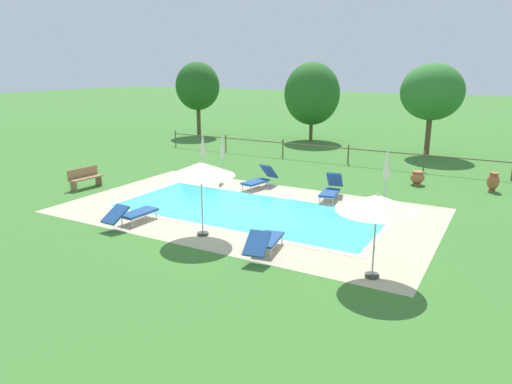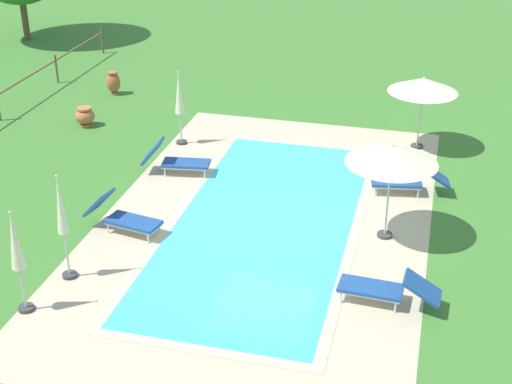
# 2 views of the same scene
# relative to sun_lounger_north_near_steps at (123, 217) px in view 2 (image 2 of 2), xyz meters

# --- Properties ---
(ground_plane) EXTENTS (160.00, 160.00, 0.00)m
(ground_plane) POSITION_rel_sun_lounger_north_near_steps_xyz_m (1.22, -3.15, -0.39)
(ground_plane) COLOR #3D752D
(pool_deck_paving) EXTENTS (13.41, 7.87, 0.01)m
(pool_deck_paving) POSITION_rel_sun_lounger_north_near_steps_xyz_m (1.22, -3.15, -0.38)
(pool_deck_paving) COLOR #BCAD8E
(pool_deck_paving) RESTS_ON ground
(swimming_pool_water) EXTENTS (9.70, 4.17, 0.01)m
(swimming_pool_water) POSITION_rel_sun_lounger_north_near_steps_xyz_m (1.22, -3.15, -0.38)
(swimming_pool_water) COLOR #42CCD6
(swimming_pool_water) RESTS_ON ground
(pool_coping_rim) EXTENTS (10.18, 4.65, 0.01)m
(pool_coping_rim) POSITION_rel_sun_lounger_north_near_steps_xyz_m (1.22, -3.15, -0.38)
(pool_coping_rim) COLOR beige
(pool_coping_rim) RESTS_ON ground
(sun_lounger_north_near_steps) EXTENTS (0.93, 1.98, 0.95)m
(sun_lounger_north_near_steps) POSITION_rel_sun_lounger_north_near_steps_xyz_m (0.00, 0.00, 0.00)
(sun_lounger_north_near_steps) COLOR navy
(sun_lounger_north_near_steps) RESTS_ON ground
(sun_lounger_north_mid) EXTENTS (0.72, 2.08, 0.76)m
(sun_lounger_north_mid) POSITION_rel_sun_lounger_north_near_steps_xyz_m (-1.41, -6.30, -0.03)
(sun_lounger_north_mid) COLOR navy
(sun_lounger_north_mid) RESTS_ON ground
(sun_lounger_north_far) EXTENTS (0.86, 1.94, 0.97)m
(sun_lounger_north_far) POSITION_rel_sun_lounger_north_near_steps_xyz_m (3.33, -0.13, 0.00)
(sun_lounger_north_far) COLOR navy
(sun_lounger_north_far) RESTS_ON ground
(sun_lounger_north_end) EXTENTS (0.93, 2.09, 0.81)m
(sun_lounger_north_end) POSITION_rel_sun_lounger_north_near_steps_xyz_m (3.69, -6.39, -0.02)
(sun_lounger_north_end) COLOR navy
(sun_lounger_north_end) RESTS_ON ground
(patio_umbrella_open_foreground) EXTENTS (2.02, 2.02, 2.20)m
(patio_umbrella_open_foreground) POSITION_rel_sun_lounger_north_near_steps_xyz_m (6.79, -6.47, 1.55)
(patio_umbrella_open_foreground) COLOR #383838
(patio_umbrella_open_foreground) RESTS_ON ground
(patio_umbrella_open_by_bench) EXTENTS (2.10, 2.10, 2.38)m
(patio_umbrella_open_by_bench) POSITION_rel_sun_lounger_north_near_steps_xyz_m (1.29, -6.05, 1.73)
(patio_umbrella_open_by_bench) COLOR #383838
(patio_umbrella_open_by_bench) RESTS_ON ground
(patio_umbrella_closed_row_west) EXTENTS (0.32, 0.32, 2.26)m
(patio_umbrella_closed_row_west) POSITION_rel_sun_lounger_north_near_steps_xyz_m (-3.43, 0.64, 1.09)
(patio_umbrella_closed_row_west) COLOR #383838
(patio_umbrella_closed_row_west) RESTS_ON ground
(patio_umbrella_closed_row_mid_west) EXTENTS (0.32, 0.32, 2.26)m
(patio_umbrella_closed_row_mid_west) POSITION_rel_sun_lounger_north_near_steps_xyz_m (5.33, 0.45, 1.08)
(patio_umbrella_closed_row_mid_west) COLOR #383838
(patio_umbrella_closed_row_mid_west) RESTS_ON ground
(patio_umbrella_closed_row_centre) EXTENTS (0.32, 0.32, 2.44)m
(patio_umbrella_closed_row_centre) POSITION_rel_sun_lounger_north_near_steps_xyz_m (-2.12, 0.35, 1.17)
(patio_umbrella_closed_row_centre) COLOR #383838
(patio_umbrella_closed_row_centre) RESTS_ON ground
(terracotta_urn_near_fence) EXTENTS (0.49, 0.49, 0.82)m
(terracotta_urn_near_fence) POSITION_rel_sun_lounger_north_near_steps_xyz_m (8.91, 4.25, 0.05)
(terracotta_urn_near_fence) COLOR #A85B38
(terracotta_urn_near_fence) RESTS_ON ground
(terracotta_urn_by_tree) EXTENTS (0.62, 0.62, 0.62)m
(terracotta_urn_by_tree) POSITION_rel_sun_lounger_north_near_steps_xyz_m (5.90, 3.89, -0.05)
(terracotta_urn_by_tree) COLOR #B7663D
(terracotta_urn_by_tree) RESTS_ON ground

